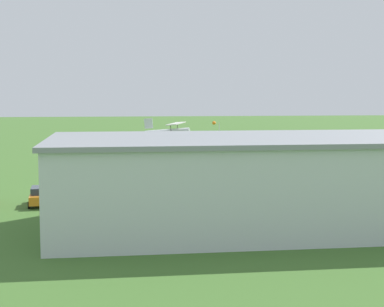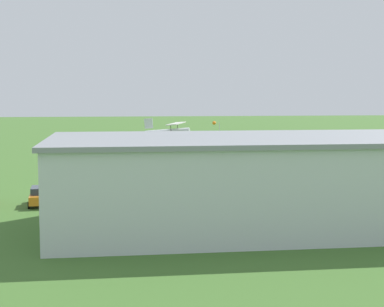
{
  "view_description": "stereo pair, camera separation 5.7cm",
  "coord_description": "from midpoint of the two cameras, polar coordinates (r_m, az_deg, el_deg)",
  "views": [
    {
      "loc": [
        6.3,
        83.08,
        10.3
      ],
      "look_at": [
        -2.7,
        16.4,
        3.64
      ],
      "focal_mm": 55.76,
      "sensor_mm": 36.0,
      "label": 1
    },
    {
      "loc": [
        6.25,
        83.09,
        10.3
      ],
      "look_at": [
        -2.7,
        16.4,
        3.64
      ],
      "focal_mm": 55.76,
      "sensor_mm": 36.0,
      "label": 2
    }
  ],
  "objects": [
    {
      "name": "hangar",
      "position": [
        47.14,
        6.91,
        -2.64
      ],
      "size": [
        33.33,
        15.71,
        7.05
      ],
      "color": "silver",
      "rests_on": "ground_plane"
    },
    {
      "name": "ground_plane",
      "position": [
        83.96,
        -3.3,
        -1.4
      ],
      "size": [
        400.0,
        400.0,
        0.0
      ],
      "primitive_type": "plane",
      "color": "#3D6628"
    },
    {
      "name": "person_walking_on_apron",
      "position": [
        58.16,
        -10.97,
        -3.77
      ],
      "size": [
        0.43,
        0.43,
        1.76
      ],
      "color": "navy",
      "rests_on": "ground_plane"
    },
    {
      "name": "car_orange",
      "position": [
        57.52,
        -14.3,
        -3.94
      ],
      "size": [
        2.27,
        4.61,
        1.73
      ],
      "color": "orange",
      "rests_on": "ground_plane"
    },
    {
      "name": "windsock",
      "position": [
        97.9,
        2.31,
        2.68
      ],
      "size": [
        1.12,
        1.35,
        5.94
      ],
      "color": "silver",
      "rests_on": "ground_plane"
    },
    {
      "name": "person_by_parked_cars",
      "position": [
        61.21,
        -10.51,
        -3.34
      ],
      "size": [
        0.53,
        0.53,
        1.67
      ],
      "color": "navy",
      "rests_on": "ground_plane"
    },
    {
      "name": "biplane",
      "position": [
        77.09,
        -2.15,
        1.99
      ],
      "size": [
        6.87,
        7.4,
        3.69
      ],
      "color": "silver"
    }
  ]
}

